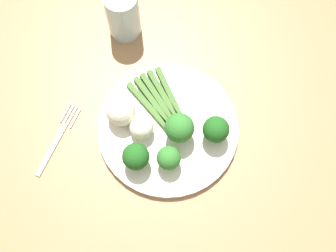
{
  "coord_description": "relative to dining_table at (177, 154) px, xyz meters",
  "views": [
    {
      "loc": [
        0.04,
        -0.25,
        1.54
      ],
      "look_at": [
        -0.03,
        0.02,
        0.77
      ],
      "focal_mm": 42.85,
      "sensor_mm": 36.0,
      "label": 1
    }
  ],
  "objects": [
    {
      "name": "broccoli_outer_edge",
      "position": [
        0.07,
        0.02,
        0.15
      ],
      "size": [
        0.05,
        0.05,
        0.07
      ],
      "color": "#4C7F2B",
      "rests_on": "plate"
    },
    {
      "name": "broccoli_back_right",
      "position": [
        0.0,
        0.01,
        0.15
      ],
      "size": [
        0.06,
        0.06,
        0.07
      ],
      "color": "#609E3D",
      "rests_on": "plate"
    },
    {
      "name": "cauliflower_front_left",
      "position": [
        -0.12,
        0.02,
        0.14
      ],
      "size": [
        0.06,
        0.06,
        0.06
      ],
      "primitive_type": "sphere",
      "color": "silver",
      "rests_on": "plate"
    },
    {
      "name": "water_glass",
      "position": [
        -0.17,
        0.24,
        0.16
      ],
      "size": [
        0.07,
        0.07,
        0.12
      ],
      "primitive_type": "cylinder",
      "color": "silver",
      "rests_on": "dining_table"
    },
    {
      "name": "plate",
      "position": [
        -0.03,
        0.02,
        0.1
      ],
      "size": [
        0.29,
        0.29,
        0.01
      ],
      "primitive_type": "cylinder",
      "color": "silver",
      "rests_on": "dining_table"
    },
    {
      "name": "ground_plane",
      "position": [
        0.0,
        0.0,
        -0.66
      ],
      "size": [
        6.0,
        6.0,
        0.02
      ],
      "primitive_type": "cube",
      "color": "#B7A88E"
    },
    {
      "name": "cauliflower_edge",
      "position": [
        -0.07,
        -0.0,
        0.14
      ],
      "size": [
        0.05,
        0.05,
        0.05
      ],
      "primitive_type": "sphere",
      "color": "white",
      "rests_on": "plate"
    },
    {
      "name": "dining_table",
      "position": [
        0.0,
        0.0,
        0.0
      ],
      "size": [
        1.41,
        0.95,
        0.75
      ],
      "color": "#9E754C",
      "rests_on": "ground_plane"
    },
    {
      "name": "asparagus_bundle",
      "position": [
        -0.05,
        0.07,
        0.12
      ],
      "size": [
        0.15,
        0.15,
        0.01
      ],
      "rotation": [
        0.0,
        0.0,
        2.35
      ],
      "color": "#3D6626",
      "rests_on": "plate"
    },
    {
      "name": "broccoli_near_center",
      "position": [
        -0.07,
        -0.06,
        0.15
      ],
      "size": [
        0.05,
        0.05,
        0.07
      ],
      "color": "#4C7F2B",
      "rests_on": "plate"
    },
    {
      "name": "broccoli_left",
      "position": [
        -0.01,
        -0.05,
        0.15
      ],
      "size": [
        0.05,
        0.05,
        0.06
      ],
      "color": "#609E3D",
      "rests_on": "plate"
    },
    {
      "name": "fork",
      "position": [
        -0.24,
        -0.05,
        0.1
      ],
      "size": [
        0.05,
        0.17,
        0.0
      ],
      "rotation": [
        0.0,
        0.0,
        1.39
      ],
      "color": "silver",
      "rests_on": "dining_table"
    }
  ]
}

